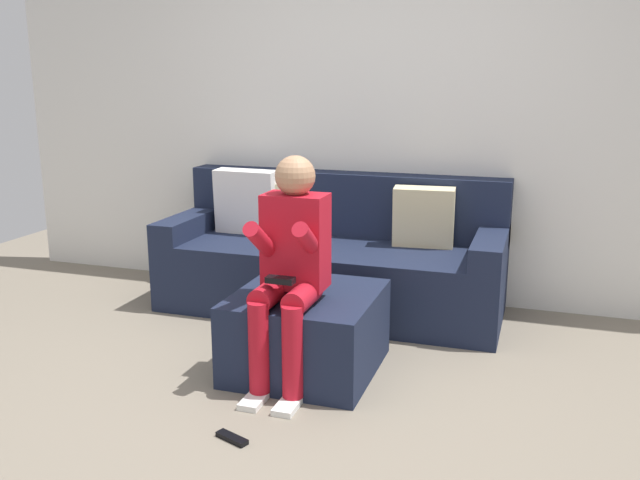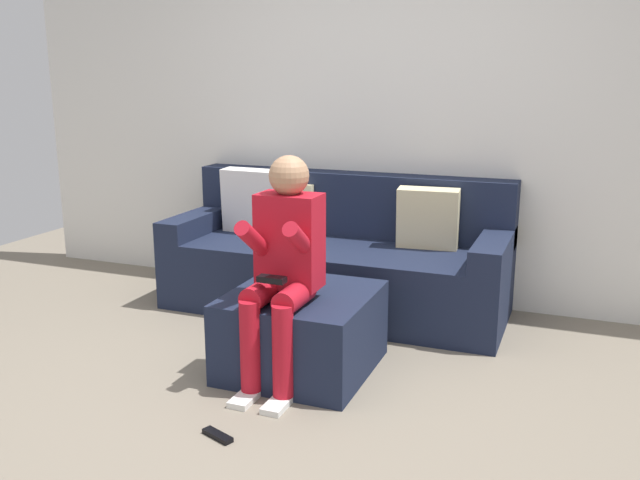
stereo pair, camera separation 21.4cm
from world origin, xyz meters
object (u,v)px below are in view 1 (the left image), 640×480
couch_sectional (332,259)px  ottoman (307,331)px  person_seated (290,260)px  remote_near_ottoman (232,438)px

couch_sectional → ottoman: bearing=-80.0°
person_seated → remote_near_ottoman: person_seated is taller
remote_near_ottoman → couch_sectional: bearing=114.6°
person_seated → couch_sectional: bearing=97.4°
couch_sectional → ottoman: size_ratio=2.94×
couch_sectional → person_seated: size_ratio=1.93×
person_seated → remote_near_ottoman: bearing=-93.5°
ottoman → remote_near_ottoman: (-0.06, -0.81, -0.21)m
couch_sectional → remote_near_ottoman: size_ratio=13.88×
couch_sectional → person_seated: person_seated is taller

